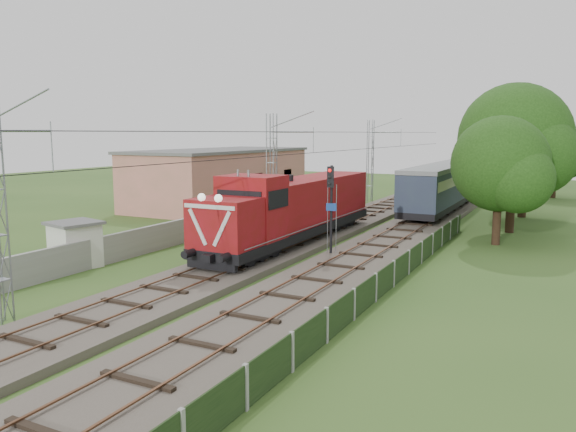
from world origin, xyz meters
The scene contains 15 objects.
ground centered at (0.00, 0.00, 0.00)m, with size 140.00×140.00×0.00m, color #325520.
track_main centered at (0.00, 7.00, 0.18)m, with size 4.20×70.00×0.45m.
track_side centered at (5.00, 20.00, 0.18)m, with size 4.20×80.00×0.45m.
catenary centered at (-2.95, 12.00, 4.05)m, with size 3.31×70.00×8.00m.
boundary_wall centered at (-6.50, 12.00, 0.75)m, with size 0.25×40.00×1.50m, color #9E9E99.
station_building centered at (-15.00, 24.00, 2.63)m, with size 8.40×20.40×5.22m.
fence centered at (8.00, 3.00, 0.60)m, with size 0.12×32.00×1.20m.
locomotive centered at (0.00, 9.17, 2.30)m, with size 3.09×17.65×4.48m.
coach_rake centered at (5.00, 62.96, 2.50)m, with size 3.00×89.53×3.47m.
signal_post centered at (3.33, 6.97, 3.46)m, with size 0.54×0.43×5.04m.
relay_hut centered at (-7.40, -0.67, 1.18)m, with size 2.73×2.73×2.34m.
tree_a centered at (10.89, 15.08, 4.85)m, with size 6.00×5.71×7.78m.
tree_b centered at (11.21, 20.01, 6.27)m, with size 7.76×7.39×10.05m.
tree_c centered at (11.35, 28.03, 6.10)m, with size 7.54×7.18×9.78m.
tree_d centered at (13.07, 44.22, 4.84)m, with size 5.99×5.71×7.77m.
Camera 1 is at (14.78, -20.52, 6.73)m, focal length 35.00 mm.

